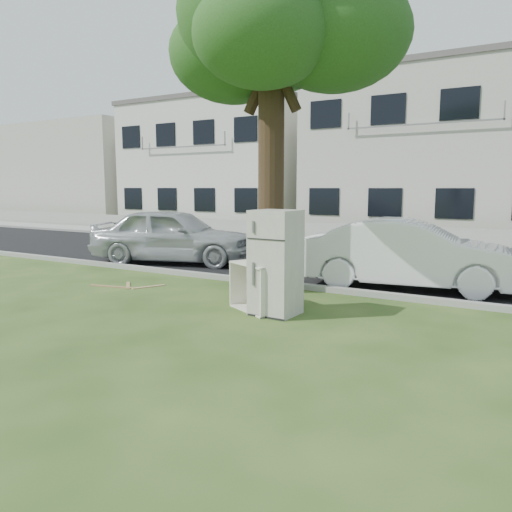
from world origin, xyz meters
The scene contains 17 objects.
ground centered at (0.00, 0.00, 0.00)m, with size 120.00×120.00×0.00m, color #284418.
road centered at (0.00, 6.00, 0.01)m, with size 120.00×7.00×0.01m, color black.
kerb_near centered at (0.00, 2.45, 0.00)m, with size 120.00×0.18×0.12m, color gray.
kerb_far centered at (0.00, 9.55, 0.00)m, with size 120.00×0.18×0.12m, color gray.
sidewalk centered at (0.00, 11.00, 0.01)m, with size 120.00×2.80×0.01m, color gray.
low_wall centered at (0.00, 12.60, 0.35)m, with size 120.00×0.15×0.70m, color gray.
street_tree centered at (-0.40, 1.80, 5.49)m, with size 3.80×3.80×7.02m.
townhouse_left centered at (-12.00, 17.50, 3.52)m, with size 10.20×8.16×7.04m.
townhouse_center centered at (0.00, 17.50, 3.72)m, with size 11.22×8.16×7.44m.
filler_left centered at (-26.00, 18.00, 3.20)m, with size 16.00×9.00×6.40m, color #B7B3A7.
fridge centered at (0.58, 0.21, 0.92)m, with size 0.76×0.70×1.84m, color beige.
cabinet centered at (0.20, 0.34, 0.44)m, with size 1.12×0.69×0.87m, color silver.
plank_a centered at (-3.73, 0.45, 0.01)m, with size 1.15×0.09×0.02m, color olive.
plank_b centered at (-3.53, 0.74, 0.01)m, with size 0.82×0.08×0.02m, color #9C8451.
plank_c centered at (-3.01, 0.85, 0.01)m, with size 0.77×0.09×0.02m, color tan.
car_center centered at (2.06, 3.68, 0.77)m, with size 1.63×4.67×1.54m, color white.
car_left centered at (-4.89, 3.99, 0.82)m, with size 1.94×4.81×1.64m, color #ACAFB3.
Camera 1 is at (4.67, -7.40, 2.23)m, focal length 35.00 mm.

